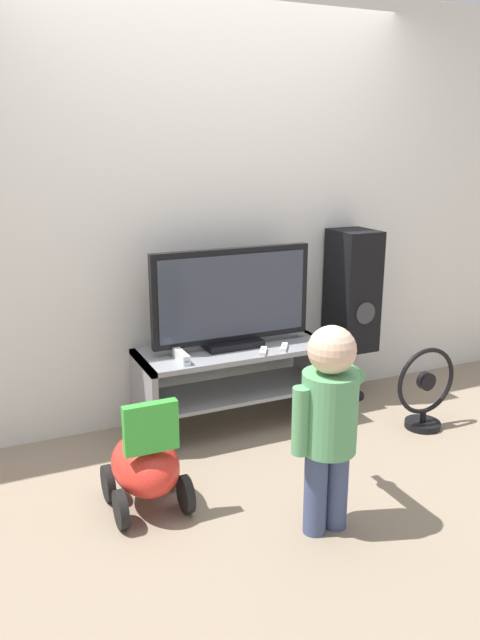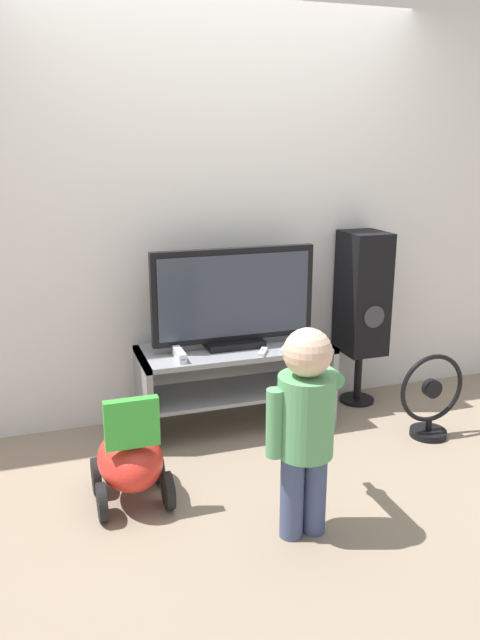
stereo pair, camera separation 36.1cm
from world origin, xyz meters
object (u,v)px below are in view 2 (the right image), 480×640
(child, at_px, (305,416))
(floor_fan, at_px, (431,400))
(ride_on_toy, at_px, (130,460))
(remote_primary, at_px, (285,349))
(game_console, at_px, (179,355))
(television, at_px, (234,299))
(speaker_tower, at_px, (362,296))
(remote_secondary, at_px, (263,352))

(child, xyz_separation_m, floor_fan, (1.11, 0.64, -0.34))
(ride_on_toy, bearing_deg, remote_primary, 26.05)
(remote_primary, bearing_deg, floor_fan, -23.95)
(remote_primary, distance_m, floor_fan, 0.92)
(child, bearing_deg, remote_primary, 72.17)
(game_console, relative_size, floor_fan, 0.37)
(television, xyz_separation_m, remote_primary, (0.26, -0.17, -0.28))
(speaker_tower, bearing_deg, ride_on_toy, -155.64)
(game_console, height_order, speaker_tower, speaker_tower)
(remote_secondary, xyz_separation_m, child, (-0.17, -0.98, 0.04))
(game_console, relative_size, child, 0.20)
(game_console, xyz_separation_m, ride_on_toy, (-0.38, -0.54, -0.32))
(child, distance_m, speaker_tower, 1.59)
(television, distance_m, ride_on_toy, 1.16)
(game_console, height_order, ride_on_toy, ride_on_toy)
(remote_primary, distance_m, speaker_tower, 0.73)
(speaker_tower, relative_size, ride_on_toy, 1.98)
(speaker_tower, bearing_deg, remote_secondary, -161.11)
(remote_primary, relative_size, speaker_tower, 0.11)
(remote_primary, relative_size, remote_secondary, 0.98)
(remote_primary, xyz_separation_m, speaker_tower, (0.65, 0.26, 0.21))
(child, bearing_deg, game_console, 106.55)
(television, relative_size, remote_secondary, 7.68)
(television, distance_m, remote_primary, 0.42)
(floor_fan, bearing_deg, speaker_tower, 103.61)
(floor_fan, bearing_deg, game_console, 164.23)
(remote_primary, xyz_separation_m, ride_on_toy, (-1.01, -0.49, -0.30))
(game_console, xyz_separation_m, floor_fan, (1.42, -0.40, -0.31))
(ride_on_toy, bearing_deg, floor_fan, 4.44)
(child, bearing_deg, speaker_tower, 52.30)
(floor_fan, distance_m, ride_on_toy, 1.81)
(child, relative_size, speaker_tower, 0.83)
(game_console, relative_size, ride_on_toy, 0.32)
(remote_primary, distance_m, ride_on_toy, 1.16)
(game_console, bearing_deg, speaker_tower, 9.22)
(remote_primary, xyz_separation_m, remote_secondary, (-0.15, -0.01, 0.00))
(television, distance_m, remote_secondary, 0.36)
(ride_on_toy, bearing_deg, remote_secondary, 29.02)
(speaker_tower, bearing_deg, remote_primary, -158.36)
(remote_secondary, relative_size, ride_on_toy, 0.22)
(remote_secondary, xyz_separation_m, speaker_tower, (0.79, 0.27, 0.21))
(remote_secondary, bearing_deg, ride_on_toy, -150.98)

